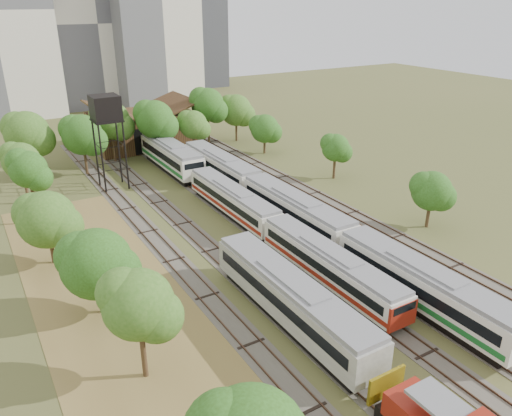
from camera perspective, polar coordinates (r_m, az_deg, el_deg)
ground at (r=41.66m, az=16.49°, el=-11.80°), size 240.00×240.00×0.00m
dry_grass_patch at (r=38.92m, az=-12.20°, el=-14.01°), size 14.00×60.00×0.04m
tracks at (r=58.56m, az=-1.78°, el=-0.25°), size 24.60×80.00×0.19m
railcar_red_set at (r=49.86m, az=2.15°, el=-2.42°), size 2.69×34.57×3.32m
railcar_green_set at (r=53.37m, az=4.58°, el=-0.44°), size 3.03×52.08×3.74m
railcar_rear at (r=72.56m, az=-9.66°, el=5.84°), size 3.30×16.08×4.09m
old_grey_coach at (r=38.39m, az=4.03°, el=-10.32°), size 3.06×18.00×3.79m
water_tower at (r=65.65m, az=-16.81°, el=10.60°), size 3.48×3.48×12.03m
rail_pile_far at (r=57.17m, az=10.02°, el=-1.13°), size 0.46×7.37×0.24m
maintenance_shed at (r=86.51m, az=-12.86°, el=8.87°), size 16.45×11.55×7.58m
tree_band_left at (r=41.13m, az=-18.88°, el=-4.55°), size 8.49×53.47×8.28m
tree_band_far at (r=77.81m, az=-13.14°, el=9.67°), size 38.98×10.88×9.49m
tree_band_right at (r=68.03m, az=8.20°, el=6.52°), size 6.00×37.22×6.32m
tower_centre at (r=125.56m, az=-18.73°, el=19.48°), size 20.00×18.00×36.00m
tower_far_right at (r=145.69m, az=-6.54°, el=19.21°), size 12.00×12.00×28.00m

